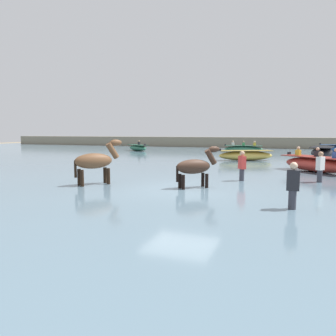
% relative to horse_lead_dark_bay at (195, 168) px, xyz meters
% --- Properties ---
extents(ground_plane, '(120.00, 120.00, 0.00)m').
position_rel_horse_lead_dark_bay_xyz_m(ground_plane, '(-0.42, -0.34, -1.12)').
color(ground_plane, '#84755B').
extents(water_surface, '(90.00, 90.00, 0.38)m').
position_rel_horse_lead_dark_bay_xyz_m(water_surface, '(-0.42, 9.66, -0.93)').
color(water_surface, slate).
rests_on(water_surface, ground).
extents(horse_lead_dark_bay, '(1.50, 1.38, 1.89)m').
position_rel_horse_lead_dark_bay_xyz_m(horse_lead_dark_bay, '(0.00, 0.00, 0.00)').
color(horse_lead_dark_bay, '#382319').
rests_on(horse_lead_dark_bay, ground).
extents(horse_trailing_bay, '(1.43, 1.76, 2.12)m').
position_rel_horse_lead_dark_bay_xyz_m(horse_trailing_bay, '(-3.79, -0.69, 0.13)').
color(horse_trailing_bay, brown).
rests_on(horse_trailing_bay, ground).
extents(boat_far_offshore, '(3.75, 3.60, 1.26)m').
position_rel_horse_lead_dark_bay_xyz_m(boat_far_offshore, '(4.46, 6.87, -0.34)').
color(boat_far_offshore, '#BC382D').
rests_on(boat_far_offshore, water_surface).
extents(boat_far_inshore, '(3.92, 1.45, 1.16)m').
position_rel_horse_lead_dark_bay_xyz_m(boat_far_inshore, '(-1.36, 21.80, -0.39)').
color(boat_far_inshore, '#337556').
rests_on(boat_far_inshore, water_surface).
extents(boat_distant_west, '(2.20, 4.38, 0.89)m').
position_rel_horse_lead_dark_bay_xyz_m(boat_distant_west, '(5.45, 16.41, -0.29)').
color(boat_distant_west, black).
rests_on(boat_distant_west, water_surface).
extents(boat_distant_east, '(3.29, 2.71, 1.14)m').
position_rel_horse_lead_dark_bay_xyz_m(boat_distant_east, '(-12.61, 20.31, -0.40)').
color(boat_distant_east, '#337556').
rests_on(boat_distant_east, water_surface).
extents(boat_mid_channel, '(4.06, 2.81, 0.87)m').
position_rel_horse_lead_dark_bay_xyz_m(boat_mid_channel, '(0.13, 12.28, -0.38)').
color(boat_mid_channel, gold).
rests_on(boat_mid_channel, water_surface).
extents(person_onlooker_left, '(0.35, 0.38, 1.63)m').
position_rel_horse_lead_dark_bay_xyz_m(person_onlooker_left, '(4.33, 3.10, -0.25)').
color(person_onlooker_left, '#383842').
rests_on(person_onlooker_left, ground).
extents(person_spectator_far, '(0.32, 0.20, 1.63)m').
position_rel_horse_lead_dark_bay_xyz_m(person_spectator_far, '(3.31, -2.17, -0.25)').
color(person_spectator_far, '#383842').
rests_on(person_spectator_far, ground).
extents(person_wading_close, '(0.36, 0.37, 1.63)m').
position_rel_horse_lead_dark_bay_xyz_m(person_wading_close, '(1.33, 2.35, -0.25)').
color(person_wading_close, '#383842').
rests_on(person_wading_close, ground).
extents(far_shoreline, '(80.00, 2.40, 1.76)m').
position_rel_horse_lead_dark_bay_xyz_m(far_shoreline, '(-0.42, 31.97, -0.24)').
color(far_shoreline, gray).
rests_on(far_shoreline, ground).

